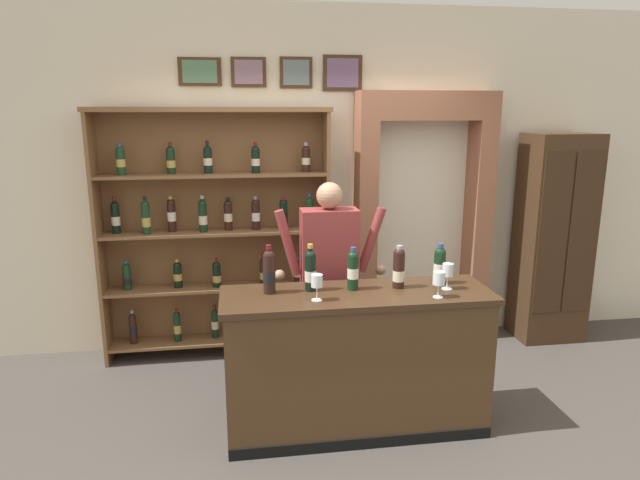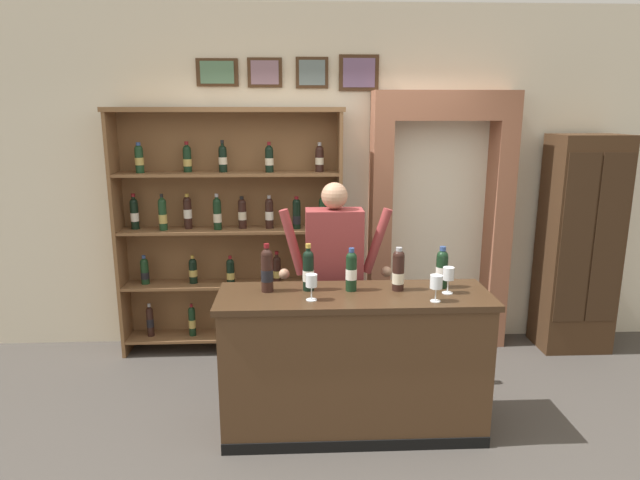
{
  "view_description": "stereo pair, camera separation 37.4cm",
  "coord_description": "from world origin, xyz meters",
  "px_view_note": "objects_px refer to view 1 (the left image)",
  "views": [
    {
      "loc": [
        -0.68,
        -3.39,
        2.16
      ],
      "look_at": [
        -0.13,
        0.21,
        1.3
      ],
      "focal_mm": 30.94,
      "sensor_mm": 36.0,
      "label": 1
    },
    {
      "loc": [
        -0.3,
        -3.43,
        2.16
      ],
      "look_at": [
        -0.13,
        0.21,
        1.3
      ],
      "focal_mm": 30.94,
      "sensor_mm": 36.0,
      "label": 2
    }
  ],
  "objects_px": {
    "wine_shelf": "(216,228)",
    "tasting_counter": "(356,361)",
    "tasting_bottle_prosecco": "(399,268)",
    "tasting_bottle_brunello": "(440,264)",
    "wine_glass_center": "(448,271)",
    "tasting_bottle_bianco": "(269,271)",
    "shopkeeper": "(329,265)",
    "wine_glass_right": "(317,282)",
    "tasting_bottle_riserva": "(310,270)",
    "wine_glass_left": "(439,279)",
    "tasting_bottle_vin_santo": "(353,269)",
    "side_cabinet": "(553,239)"
  },
  "relations": [
    {
      "from": "wine_shelf",
      "to": "tasting_counter",
      "type": "height_order",
      "value": "wine_shelf"
    },
    {
      "from": "tasting_counter",
      "to": "tasting_bottle_prosecco",
      "type": "bearing_deg",
      "value": 11.6
    },
    {
      "from": "tasting_bottle_brunello",
      "to": "wine_glass_center",
      "type": "distance_m",
      "value": 0.13
    },
    {
      "from": "tasting_bottle_bianco",
      "to": "wine_glass_center",
      "type": "height_order",
      "value": "tasting_bottle_bianco"
    },
    {
      "from": "shopkeeper",
      "to": "wine_glass_right",
      "type": "relative_size",
      "value": 9.65
    },
    {
      "from": "tasting_bottle_riserva",
      "to": "tasting_bottle_prosecco",
      "type": "xyz_separation_m",
      "value": [
        0.6,
        -0.03,
        -0.0
      ]
    },
    {
      "from": "tasting_bottle_riserva",
      "to": "tasting_bottle_prosecco",
      "type": "bearing_deg",
      "value": -2.66
    },
    {
      "from": "tasting_bottle_bianco",
      "to": "wine_glass_left",
      "type": "relative_size",
      "value": 1.89
    },
    {
      "from": "tasting_bottle_riserva",
      "to": "wine_glass_left",
      "type": "relative_size",
      "value": 1.85
    },
    {
      "from": "tasting_bottle_brunello",
      "to": "wine_glass_left",
      "type": "height_order",
      "value": "tasting_bottle_brunello"
    },
    {
      "from": "tasting_bottle_bianco",
      "to": "tasting_bottle_riserva",
      "type": "bearing_deg",
      "value": 2.38
    },
    {
      "from": "shopkeeper",
      "to": "tasting_bottle_prosecco",
      "type": "bearing_deg",
      "value": -51.59
    },
    {
      "from": "wine_glass_center",
      "to": "wine_shelf",
      "type": "bearing_deg",
      "value": 138.04
    },
    {
      "from": "tasting_bottle_riserva",
      "to": "wine_glass_left",
      "type": "xyz_separation_m",
      "value": [
        0.79,
        -0.26,
        -0.02
      ]
    },
    {
      "from": "tasting_bottle_bianco",
      "to": "wine_glass_center",
      "type": "distance_m",
      "value": 1.19
    },
    {
      "from": "tasting_bottle_bianco",
      "to": "tasting_bottle_vin_santo",
      "type": "relative_size",
      "value": 1.12
    },
    {
      "from": "tasting_bottle_bianco",
      "to": "wine_glass_right",
      "type": "xyz_separation_m",
      "value": [
        0.29,
        -0.19,
        -0.03
      ]
    },
    {
      "from": "tasting_bottle_prosecco",
      "to": "wine_glass_right",
      "type": "distance_m",
      "value": 0.61
    },
    {
      "from": "tasting_bottle_riserva",
      "to": "tasting_bottle_vin_santo",
      "type": "xyz_separation_m",
      "value": [
        0.28,
        -0.02,
        -0.0
      ]
    },
    {
      "from": "shopkeeper",
      "to": "wine_glass_left",
      "type": "height_order",
      "value": "shopkeeper"
    },
    {
      "from": "tasting_counter",
      "to": "tasting_bottle_prosecco",
      "type": "distance_m",
      "value": 0.7
    },
    {
      "from": "wine_shelf",
      "to": "tasting_bottle_riserva",
      "type": "relative_size",
      "value": 6.84
    },
    {
      "from": "tasting_bottle_bianco",
      "to": "tasting_bottle_riserva",
      "type": "distance_m",
      "value": 0.27
    },
    {
      "from": "tasting_bottle_vin_santo",
      "to": "tasting_bottle_brunello",
      "type": "bearing_deg",
      "value": 3.28
    },
    {
      "from": "side_cabinet",
      "to": "tasting_bottle_prosecco",
      "type": "bearing_deg",
      "value": -146.77
    },
    {
      "from": "tasting_bottle_vin_santo",
      "to": "wine_glass_right",
      "type": "bearing_deg",
      "value": -145.84
    },
    {
      "from": "wine_glass_right",
      "to": "wine_glass_left",
      "type": "relative_size",
      "value": 0.99
    },
    {
      "from": "tasting_bottle_prosecco",
      "to": "wine_glass_left",
      "type": "xyz_separation_m",
      "value": [
        0.2,
        -0.24,
        -0.02
      ]
    },
    {
      "from": "shopkeeper",
      "to": "wine_glass_center",
      "type": "distance_m",
      "value": 0.92
    },
    {
      "from": "tasting_bottle_brunello",
      "to": "tasting_bottle_vin_santo",
      "type": "bearing_deg",
      "value": -176.72
    },
    {
      "from": "shopkeeper",
      "to": "wine_glass_center",
      "type": "height_order",
      "value": "shopkeeper"
    },
    {
      "from": "wine_glass_left",
      "to": "wine_glass_right",
      "type": "bearing_deg",
      "value": 175.6
    },
    {
      "from": "tasting_bottle_prosecco",
      "to": "tasting_bottle_brunello",
      "type": "xyz_separation_m",
      "value": [
        0.3,
        0.04,
        -0.0
      ]
    },
    {
      "from": "tasting_bottle_prosecco",
      "to": "wine_glass_center",
      "type": "height_order",
      "value": "tasting_bottle_prosecco"
    },
    {
      "from": "tasting_counter",
      "to": "shopkeeper",
      "type": "relative_size",
      "value": 1.09
    },
    {
      "from": "tasting_counter",
      "to": "tasting_bottle_bianco",
      "type": "height_order",
      "value": "tasting_bottle_bianco"
    },
    {
      "from": "wine_glass_center",
      "to": "wine_glass_left",
      "type": "relative_size",
      "value": 1.03
    },
    {
      "from": "side_cabinet",
      "to": "tasting_bottle_brunello",
      "type": "height_order",
      "value": "side_cabinet"
    },
    {
      "from": "wine_shelf",
      "to": "wine_glass_left",
      "type": "height_order",
      "value": "wine_shelf"
    },
    {
      "from": "tasting_bottle_riserva",
      "to": "tasting_bottle_brunello",
      "type": "distance_m",
      "value": 0.9
    },
    {
      "from": "tasting_bottle_riserva",
      "to": "tasting_bottle_bianco",
      "type": "bearing_deg",
      "value": -177.62
    },
    {
      "from": "tasting_bottle_prosecco",
      "to": "tasting_bottle_brunello",
      "type": "bearing_deg",
      "value": 8.18
    },
    {
      "from": "wine_glass_center",
      "to": "wine_glass_left",
      "type": "xyz_separation_m",
      "value": [
        -0.12,
        -0.15,
        -0.0
      ]
    },
    {
      "from": "side_cabinet",
      "to": "wine_glass_center",
      "type": "xyz_separation_m",
      "value": [
        -1.56,
        -1.31,
        0.13
      ]
    },
    {
      "from": "tasting_counter",
      "to": "tasting_bottle_vin_santo",
      "type": "bearing_deg",
      "value": 102.73
    },
    {
      "from": "tasting_counter",
      "to": "wine_glass_right",
      "type": "xyz_separation_m",
      "value": [
        -0.29,
        -0.11,
        0.61
      ]
    },
    {
      "from": "wine_shelf",
      "to": "shopkeeper",
      "type": "xyz_separation_m",
      "value": [
        0.87,
        -0.84,
        -0.14
      ]
    },
    {
      "from": "tasting_bottle_vin_santo",
      "to": "tasting_bottle_brunello",
      "type": "height_order",
      "value": "tasting_bottle_vin_santo"
    },
    {
      "from": "wine_glass_right",
      "to": "wine_glass_center",
      "type": "bearing_deg",
      "value": 6.02
    },
    {
      "from": "wine_shelf",
      "to": "tasting_bottle_prosecco",
      "type": "distance_m",
      "value": 1.84
    }
  ]
}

